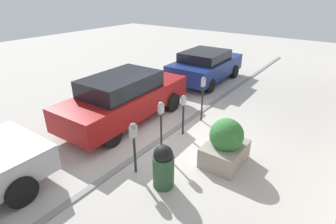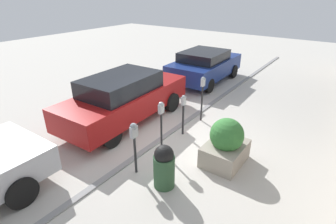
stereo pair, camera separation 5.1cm
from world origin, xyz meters
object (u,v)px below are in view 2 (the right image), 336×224
at_px(parking_meter_fourth, 203,90).
at_px(parked_car_middle, 125,97).
at_px(parking_meter_middle, 183,108).
at_px(parking_meter_nearest, 134,137).
at_px(parked_car_rear, 205,65).
at_px(trash_bin, 164,166).
at_px(planter_box, 226,144).
at_px(parking_meter_second, 161,116).

relative_size(parking_meter_fourth, parked_car_middle, 0.32).
bearing_deg(parking_meter_middle, parking_meter_nearest, -177.88).
bearing_deg(parked_car_rear, parking_meter_middle, -159.78).
bearing_deg(parking_meter_nearest, trash_bin, -89.00).
relative_size(parked_car_rear, trash_bin, 4.01).
bearing_deg(parked_car_middle, parking_meter_nearest, -133.50).
relative_size(parking_meter_nearest, parking_meter_fourth, 0.87).
bearing_deg(parked_car_rear, parked_car_middle, 177.33).
distance_m(parking_meter_fourth, trash_bin, 3.45).
xyz_separation_m(parked_car_rear, trash_bin, (-7.00, -2.82, -0.24)).
distance_m(parking_meter_middle, trash_bin, 2.37).
relative_size(parking_meter_middle, planter_box, 1.05).
height_order(parking_meter_nearest, parking_meter_middle, parking_meter_nearest).
bearing_deg(parked_car_middle, parking_meter_middle, -83.14).
bearing_deg(trash_bin, parked_car_middle, 57.88).
bearing_deg(planter_box, parked_car_rear, 33.18).
relative_size(parking_meter_fourth, trash_bin, 1.47).
relative_size(parking_meter_nearest, parking_meter_second, 0.91).
relative_size(parking_meter_second, planter_box, 1.21).
bearing_deg(parking_meter_middle, parking_meter_fourth, 0.01).
distance_m(parking_meter_middle, parked_car_middle, 2.06).
bearing_deg(parking_meter_second, parking_meter_nearest, -178.29).
height_order(parking_meter_second, parked_car_middle, parked_car_middle).
bearing_deg(parking_meter_second, parked_car_rear, 18.26).
bearing_deg(trash_bin, parking_meter_fourth, 15.39).
height_order(parked_car_middle, trash_bin, parked_car_middle).
bearing_deg(parked_car_middle, planter_box, -96.05).
relative_size(parking_meter_second, parked_car_middle, 0.31).
distance_m(planter_box, parked_car_rear, 6.46).
height_order(parking_meter_second, trash_bin, parking_meter_second).
distance_m(parking_meter_nearest, trash_bin, 0.94).
bearing_deg(parked_car_middle, parking_meter_fourth, -56.79).
xyz_separation_m(parking_meter_middle, trash_bin, (-2.16, -0.90, -0.33)).
bearing_deg(parked_car_rear, parking_meter_second, -163.15).
distance_m(parking_meter_middle, parked_car_rear, 5.20).
bearing_deg(parked_car_rear, trash_bin, -159.46).
distance_m(parking_meter_fourth, parked_car_middle, 2.50).
bearing_deg(parking_meter_middle, parked_car_rear, 21.63).
height_order(parking_meter_nearest, trash_bin, parking_meter_nearest).
bearing_deg(parking_meter_nearest, parking_meter_middle, 2.12).
relative_size(parking_meter_nearest, parked_car_middle, 0.28).
height_order(parked_car_rear, trash_bin, parked_car_rear).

